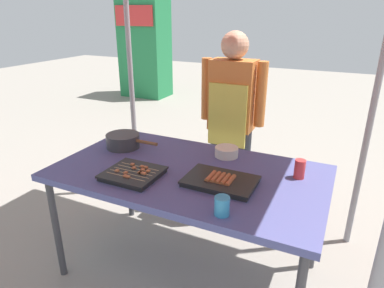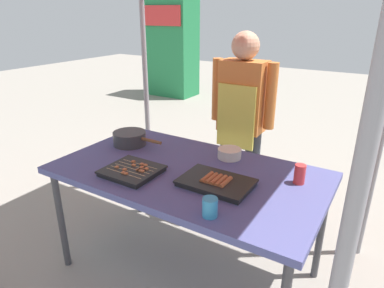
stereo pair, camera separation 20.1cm
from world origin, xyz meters
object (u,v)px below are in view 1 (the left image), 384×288
stall_table (188,178)px  tray_meat_skewers (133,174)px  tray_grilled_sausages (220,181)px  vendor_woman (232,114)px  drink_cup_by_wok (222,206)px  condiment_bowl (227,152)px  neighbor_stall_left (145,47)px  cooking_wok (123,140)px  drink_cup_near_edge (300,169)px

stall_table → tray_meat_skewers: size_ratio=5.20×
tray_grilled_sausages → vendor_woman: vendor_woman is taller
stall_table → drink_cup_by_wok: size_ratio=17.26×
tray_meat_skewers → drink_cup_by_wok: drink_cup_by_wok is taller
stall_table → vendor_woman: (-0.02, 0.81, 0.19)m
tray_meat_skewers → condiment_bowl: size_ratio=2.03×
tray_meat_skewers → neighbor_stall_left: bearing=122.1°
cooking_wok → condiment_bowl: 0.72m
stall_table → neighbor_stall_left: neighbor_stall_left is taller
neighbor_stall_left → tray_grilled_sausages: bearing=-52.8°
cooking_wok → drink_cup_near_edge: drink_cup_near_edge is taller
tray_grilled_sausages → drink_cup_by_wok: drink_cup_by_wok is taller
tray_grilled_sausages → cooking_wok: (-0.81, 0.22, 0.03)m
drink_cup_by_wok → stall_table: bearing=134.3°
stall_table → drink_cup_near_edge: 0.65m
tray_grilled_sausages → stall_table: bearing=161.0°
stall_table → cooking_wok: size_ratio=4.10×
tray_grilled_sausages → neighbor_stall_left: size_ratio=0.20×
stall_table → cooking_wok: 0.60m
tray_meat_skewers → condiment_bowl: 0.63m
cooking_wok → drink_cup_by_wok: bearing=-28.3°
vendor_woman → stall_table: bearing=91.1°
stall_table → vendor_woman: vendor_woman is taller
tray_grilled_sausages → neighbor_stall_left: (-3.27, 4.30, 0.21)m
tray_grilled_sausages → tray_meat_skewers: (-0.49, -0.13, -0.00)m
stall_table → condiment_bowl: 0.33m
stall_table → neighbor_stall_left: (-3.03, 4.22, 0.28)m
tray_meat_skewers → vendor_woman: vendor_woman is taller
tray_meat_skewers → condiment_bowl: (0.38, 0.50, 0.01)m
drink_cup_near_edge → condiment_bowl: bearing=166.9°
vendor_woman → tray_grilled_sausages: bearing=105.8°
condiment_bowl → vendor_woman: bearing=106.2°
drink_cup_near_edge → cooking_wok: bearing=-177.8°
drink_cup_by_wok → vendor_woman: vendor_woman is taller
tray_meat_skewers → vendor_woman: size_ratio=0.20×
vendor_woman → neighbor_stall_left: bearing=-48.5°
tray_grilled_sausages → condiment_bowl: size_ratio=2.56×
drink_cup_by_wok → condiment_bowl: bearing=108.3°
cooking_wok → condiment_bowl: (0.70, 0.16, -0.02)m
drink_cup_near_edge → drink_cup_by_wok: (-0.26, -0.54, -0.01)m
drink_cup_near_edge → neighbor_stall_left: 5.44m
tray_meat_skewers → drink_cup_near_edge: (0.86, 0.39, 0.04)m
vendor_woman → neighbor_stall_left: size_ratio=0.78×
tray_grilled_sausages → drink_cup_by_wok: 0.30m
cooking_wok → stall_table: bearing=-13.4°
cooking_wok → vendor_woman: bearing=50.4°
condiment_bowl → neighbor_stall_left: 5.05m
tray_grilled_sausages → drink_cup_near_edge: 0.46m
vendor_woman → neighbor_stall_left: 4.56m
drink_cup_by_wok → tray_grilled_sausages: bearing=112.3°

